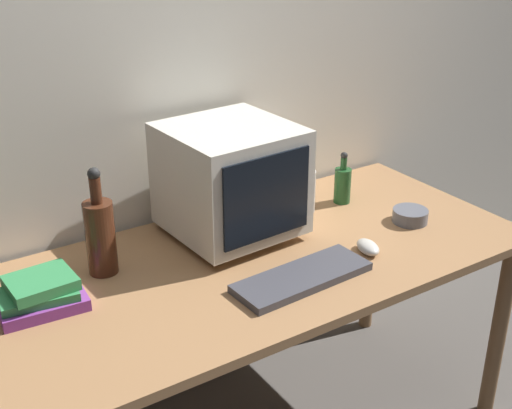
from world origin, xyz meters
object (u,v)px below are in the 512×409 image
at_px(crt_monitor, 231,180).
at_px(metal_canister, 303,191).
at_px(bottle_short, 343,184).
at_px(computer_mouse, 368,247).
at_px(bottle_tall, 100,234).
at_px(book_stack, 41,295).
at_px(cd_spindle, 410,216).
at_px(keyboard, 302,277).

height_order(crt_monitor, metal_canister, crt_monitor).
distance_m(crt_monitor, bottle_short, 0.49).
height_order(computer_mouse, bottle_tall, bottle_tall).
xyz_separation_m(bottle_short, metal_canister, (-0.16, 0.02, 0.00)).
bearing_deg(bottle_short, book_stack, -175.17).
bearing_deg(crt_monitor, book_stack, -171.83).
height_order(cd_spindle, metal_canister, metal_canister).
height_order(crt_monitor, bottle_short, crt_monitor).
bearing_deg(book_stack, computer_mouse, -14.45).
height_order(bottle_tall, cd_spindle, bottle_tall).
bearing_deg(book_stack, metal_canister, 6.82).
xyz_separation_m(keyboard, book_stack, (-0.67, 0.27, 0.03)).
xyz_separation_m(bottle_short, book_stack, (-1.13, -0.10, -0.03)).
bearing_deg(computer_mouse, bottle_short, 77.06).
bearing_deg(computer_mouse, keyboard, -159.87).
relative_size(crt_monitor, bottle_short, 2.11).
xyz_separation_m(keyboard, cd_spindle, (0.54, 0.11, 0.01)).
height_order(bottle_tall, book_stack, bottle_tall).
bearing_deg(metal_canister, crt_monitor, -176.09).
relative_size(computer_mouse, bottle_short, 0.52).
bearing_deg(keyboard, metal_canister, 50.52).
height_order(keyboard, cd_spindle, cd_spindle).
bearing_deg(metal_canister, keyboard, -126.71).
relative_size(bottle_tall, metal_canister, 2.21).
relative_size(keyboard, bottle_tall, 1.27).
relative_size(computer_mouse, bottle_tall, 0.30).
xyz_separation_m(crt_monitor, keyboard, (0.02, -0.37, -0.18)).
distance_m(crt_monitor, bottle_tall, 0.45).
relative_size(bottle_tall, bottle_short, 1.72).
xyz_separation_m(book_stack, cd_spindle, (1.22, -0.16, -0.02)).
relative_size(crt_monitor, book_stack, 1.70).
bearing_deg(cd_spindle, bottle_short, 109.36).
relative_size(bottle_short, book_stack, 0.81).
height_order(computer_mouse, cd_spindle, cd_spindle).
bearing_deg(bottle_short, cd_spindle, -70.64).
bearing_deg(crt_monitor, bottle_tall, 179.88).
height_order(crt_monitor, computer_mouse, crt_monitor).
bearing_deg(book_stack, keyboard, -21.93).
height_order(bottle_short, metal_canister, bottle_short).
height_order(keyboard, bottle_short, bottle_short).
bearing_deg(crt_monitor, keyboard, -87.31).
distance_m(keyboard, bottle_short, 0.59).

